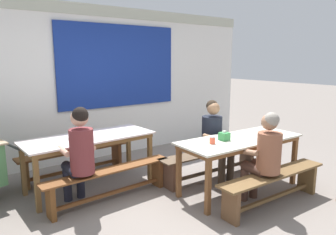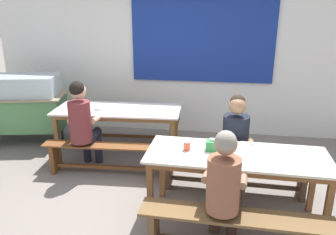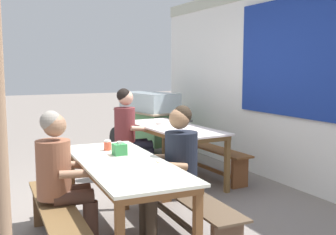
{
  "view_description": "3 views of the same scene",
  "coord_description": "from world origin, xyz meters",
  "views": [
    {
      "loc": [
        -2.48,
        -3.03,
        1.88
      ],
      "look_at": [
        0.26,
        0.74,
        0.99
      ],
      "focal_mm": 33.28,
      "sensor_mm": 36.0,
      "label": 1
    },
    {
      "loc": [
        0.61,
        -3.39,
        2.23
      ],
      "look_at": [
        -0.04,
        0.87,
        0.78
      ],
      "focal_mm": 35.49,
      "sensor_mm": 36.0,
      "label": 2
    },
    {
      "loc": [
        4.2,
        -1.38,
        1.62
      ],
      "look_at": [
        -0.07,
        0.71,
        1.02
      ],
      "focal_mm": 43.16,
      "sensor_mm": 36.0,
      "label": 3
    }
  ],
  "objects": [
    {
      "name": "ground_plane",
      "position": [
        0.0,
        0.0,
        0.0
      ],
      "size": [
        40.0,
        40.0,
        0.0
      ],
      "primitive_type": "plane",
      "color": "slate"
    },
    {
      "name": "backdrop_wall",
      "position": [
        0.01,
        2.49,
        1.49
      ],
      "size": [
        6.91,
        0.23,
        2.83
      ],
      "color": "white",
      "rests_on": "ground_plane"
    },
    {
      "name": "dining_table_far",
      "position": [
        -0.84,
        1.17,
        0.7
      ],
      "size": [
        1.89,
        0.84,
        0.77
      ],
      "color": "silver",
      "rests_on": "ground_plane"
    },
    {
      "name": "dining_table_near",
      "position": [
        0.85,
        -0.19,
        0.7
      ],
      "size": [
        1.9,
        0.78,
        0.77
      ],
      "color": "silver",
      "rests_on": "ground_plane"
    },
    {
      "name": "bench_far_back",
      "position": [
        -0.87,
        1.75,
        0.3
      ],
      "size": [
        1.78,
        0.39,
        0.44
      ],
      "color": "brown",
      "rests_on": "ground_plane"
    },
    {
      "name": "bench_far_front",
      "position": [
        -0.81,
        0.58,
        0.29
      ],
      "size": [
        1.82,
        0.33,
        0.44
      ],
      "color": "brown",
      "rests_on": "ground_plane"
    },
    {
      "name": "bench_near_back",
      "position": [
        0.86,
        0.4,
        0.29
      ],
      "size": [
        1.89,
        0.38,
        0.44
      ],
      "color": "brown",
      "rests_on": "ground_plane"
    },
    {
      "name": "bench_near_front",
      "position": [
        0.83,
        -0.78,
        0.3
      ],
      "size": [
        1.76,
        0.35,
        0.44
      ],
      "color": "brown",
      "rests_on": "ground_plane"
    },
    {
      "name": "person_near_front",
      "position": [
        0.71,
        -0.71,
        0.7
      ],
      "size": [
        0.44,
        0.52,
        1.25
      ],
      "color": "#4C3127",
      "rests_on": "ground_plane"
    },
    {
      "name": "person_right_near_table",
      "position": [
        0.85,
        0.33,
        0.7
      ],
      "size": [
        0.44,
        0.56,
        1.25
      ],
      "color": "#423428",
      "rests_on": "ground_plane"
    },
    {
      "name": "person_left_back_turned",
      "position": [
        -1.18,
        0.64,
        0.74
      ],
      "size": [
        0.41,
        0.56,
        1.31
      ],
      "color": "#20212F",
      "rests_on": "ground_plane"
    },
    {
      "name": "tissue_box",
      "position": [
        0.58,
        -0.13,
        0.83
      ],
      "size": [
        0.12,
        0.12,
        0.13
      ],
      "color": "#358B48",
      "rests_on": "dining_table_near"
    },
    {
      "name": "condiment_jar",
      "position": [
        0.32,
        -0.17,
        0.82
      ],
      "size": [
        0.07,
        0.07,
        0.1
      ],
      "color": "#E4553A",
      "rests_on": "dining_table_near"
    },
    {
      "name": "soup_bowl",
      "position": [
        -1.1,
        1.09,
        0.79
      ],
      "size": [
        0.14,
        0.14,
        0.04
      ],
      "primitive_type": "cylinder",
      "color": "silver",
      "rests_on": "dining_table_far"
    }
  ]
}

